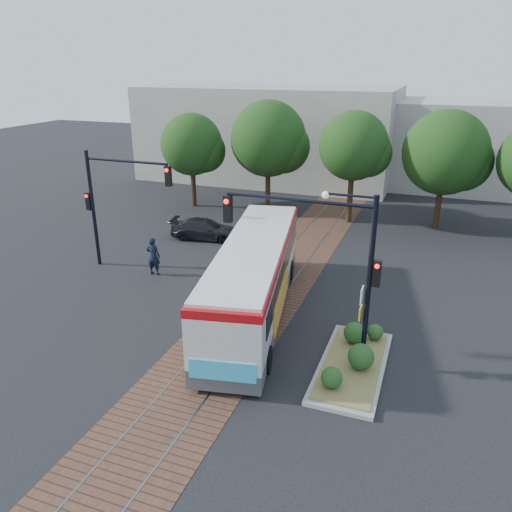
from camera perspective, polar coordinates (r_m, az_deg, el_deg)
The scene contains 10 objects.
ground at distance 20.14m, azimuth -2.27°, elevation -8.53°, with size 120.00×120.00×0.00m, color black.
trackbed at distance 23.45m, azimuth 1.48°, elevation -3.95°, with size 3.60×40.00×0.02m.
tree_row at distance 33.38m, azimuth 10.70°, elevation 12.08°, with size 26.40×5.60×7.67m.
warehouses at distance 45.84m, azimuth 11.27°, elevation 13.18°, with size 40.00×13.00×8.00m.
city_bus at distance 20.75m, azimuth -0.22°, elevation -2.12°, with size 4.72×12.05×3.16m.
traffic_island at distance 18.12m, azimuth 11.09°, elevation -11.45°, with size 2.20×5.20×1.13m.
signal_pole_main at distance 16.62m, azimuth 8.83°, elevation 0.41°, with size 5.49×0.46×6.00m.
signal_pole_left at distance 25.91m, azimuth -16.35°, elevation 6.74°, with size 4.99×0.34×6.00m.
officer at distance 25.37m, azimuth -11.65°, elevation -0.01°, with size 0.71×0.47×1.95m, color black.
parked_car at distance 30.23m, azimuth -5.84°, elevation 3.08°, with size 1.69×4.16×1.21m, color black.
Camera 1 is at (6.81, -16.08, 10.03)m, focal length 35.00 mm.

